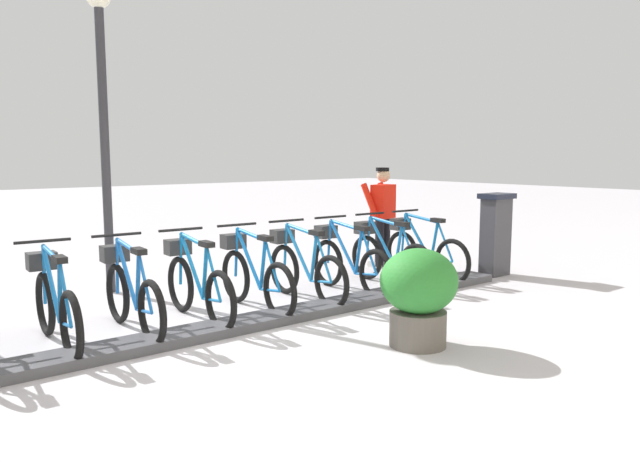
% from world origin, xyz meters
% --- Properties ---
extents(ground_plane, '(60.00, 60.00, 0.00)m').
position_xyz_m(ground_plane, '(0.00, 0.00, 0.00)').
color(ground_plane, '#BEBAC0').
extents(dock_rail_base, '(0.44, 8.41, 0.10)m').
position_xyz_m(dock_rail_base, '(0.00, 0.00, 0.05)').
color(dock_rail_base, '#47474C').
rests_on(dock_rail_base, ground).
extents(payment_kiosk, '(0.36, 0.52, 1.28)m').
position_xyz_m(payment_kiosk, '(0.05, -4.63, 0.67)').
color(payment_kiosk, '#38383D').
rests_on(payment_kiosk, ground).
extents(bike_docked_0, '(1.72, 0.54, 1.02)m').
position_xyz_m(bike_docked_0, '(0.62, -3.61, 0.43)').
color(bike_docked_0, black).
rests_on(bike_docked_0, ground).
extents(bike_docked_1, '(1.72, 0.54, 1.02)m').
position_xyz_m(bike_docked_1, '(0.62, -2.85, 0.43)').
color(bike_docked_1, black).
rests_on(bike_docked_1, ground).
extents(bike_docked_2, '(1.72, 0.54, 1.02)m').
position_xyz_m(bike_docked_2, '(0.62, -2.09, 0.43)').
color(bike_docked_2, black).
rests_on(bike_docked_2, ground).
extents(bike_docked_3, '(1.72, 0.54, 1.02)m').
position_xyz_m(bike_docked_3, '(0.62, -1.33, 0.43)').
color(bike_docked_3, black).
rests_on(bike_docked_3, ground).
extents(bike_docked_4, '(1.72, 0.54, 1.02)m').
position_xyz_m(bike_docked_4, '(0.62, -0.56, 0.43)').
color(bike_docked_4, black).
rests_on(bike_docked_4, ground).
extents(bike_docked_5, '(1.72, 0.54, 1.02)m').
position_xyz_m(bike_docked_5, '(0.62, 0.20, 0.43)').
color(bike_docked_5, black).
rests_on(bike_docked_5, ground).
extents(bike_docked_6, '(1.72, 0.54, 1.02)m').
position_xyz_m(bike_docked_6, '(0.62, 0.96, 0.43)').
color(bike_docked_6, black).
rests_on(bike_docked_6, ground).
extents(bike_docked_7, '(1.72, 0.54, 1.02)m').
position_xyz_m(bike_docked_7, '(0.62, 1.72, 0.43)').
color(bike_docked_7, black).
rests_on(bike_docked_7, ground).
extents(worker_near_rack, '(0.51, 0.68, 1.66)m').
position_xyz_m(worker_near_rack, '(1.67, -3.77, 0.91)').
color(worker_near_rack, white).
rests_on(worker_near_rack, ground).
extents(lamp_post, '(0.32, 0.32, 4.07)m').
position_xyz_m(lamp_post, '(2.64, 0.46, 2.66)').
color(lamp_post, '#2D2D33').
rests_on(lamp_post, ground).
extents(planter_bush, '(0.76, 0.76, 0.97)m').
position_xyz_m(planter_bush, '(-1.59, -1.07, 0.54)').
color(planter_bush, '#59544C').
rests_on(planter_bush, ground).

